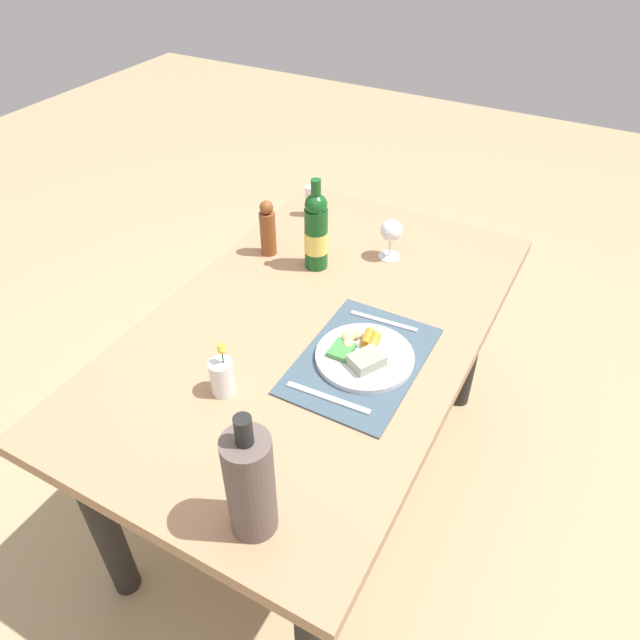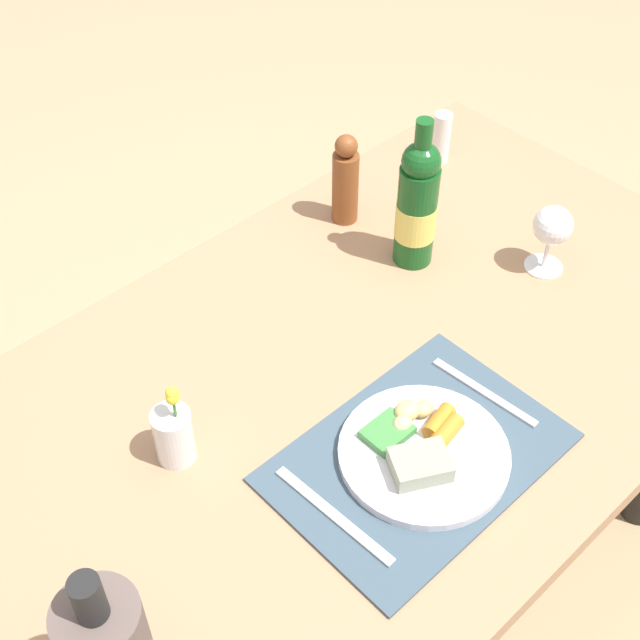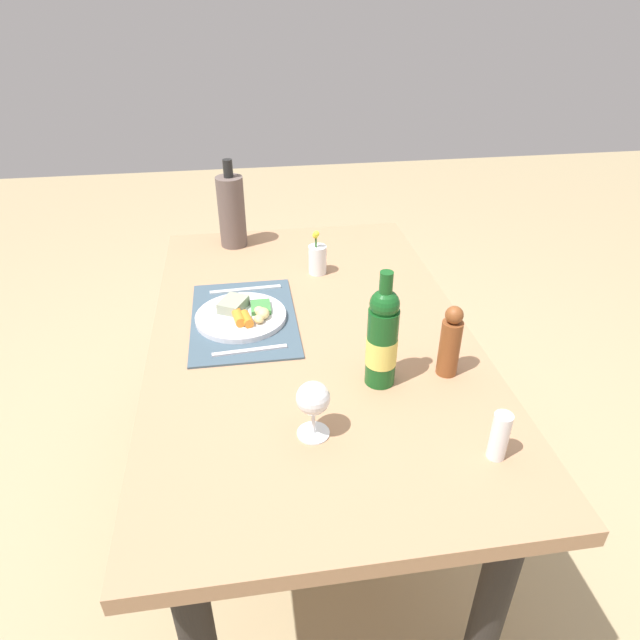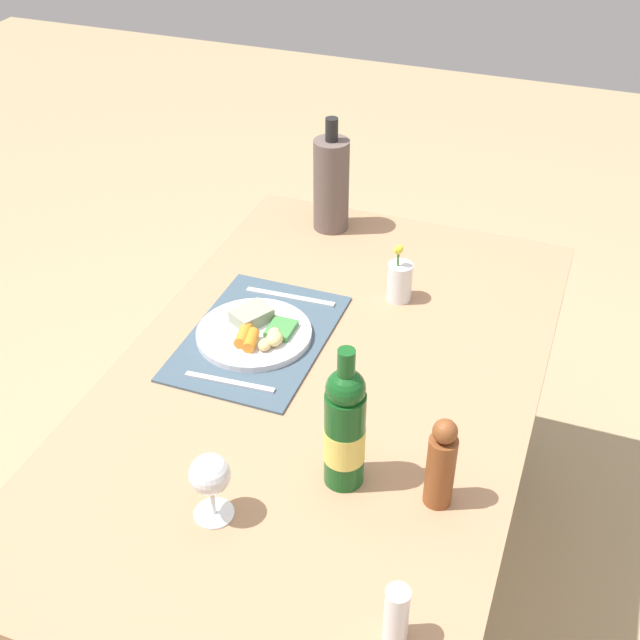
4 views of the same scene
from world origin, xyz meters
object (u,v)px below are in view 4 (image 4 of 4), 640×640
at_px(cooler_bottle, 331,184).
at_px(wine_glass, 210,477).
at_px(fork, 290,297).
at_px(knife, 230,382).
at_px(pepper_mill, 441,464).
at_px(flower_vase, 400,280).
at_px(wine_bottle, 345,428).
at_px(dinner_plate, 255,332).
at_px(dining_table, 321,418).
at_px(salt_shaker, 396,615).

distance_m(cooler_bottle, wine_glass, 1.02).
distance_m(fork, cooler_bottle, 0.38).
height_order(knife, pepper_mill, pepper_mill).
bearing_deg(fork, cooler_bottle, -178.43).
bearing_deg(flower_vase, fork, -68.34).
xyz_separation_m(cooler_bottle, flower_vase, (0.27, 0.27, -0.08)).
xyz_separation_m(cooler_bottle, pepper_mill, (0.85, 0.50, -0.04)).
bearing_deg(knife, wine_bottle, 57.93).
xyz_separation_m(dinner_plate, cooler_bottle, (-0.53, -0.01, 0.11)).
bearing_deg(dining_table, wine_bottle, 28.47).
distance_m(dining_table, cooler_bottle, 0.68).
height_order(cooler_bottle, flower_vase, cooler_bottle).
bearing_deg(wine_bottle, salt_shaker, 32.51).
bearing_deg(flower_vase, pepper_mill, 22.13).
relative_size(cooler_bottle, flower_vase, 2.05).
bearing_deg(fork, salt_shaker, 29.17).
relative_size(dinner_plate, salt_shaker, 2.34).
height_order(dinner_plate, flower_vase, flower_vase).
distance_m(dining_table, fork, 0.32).
relative_size(fork, knife, 1.12).
bearing_deg(dinner_plate, cooler_bottle, -178.67).
height_order(knife, wine_glass, wine_glass).
distance_m(fork, pepper_mill, 0.69).
relative_size(salt_shaker, wine_glass, 0.81).
relative_size(flower_vase, salt_shaker, 1.38).
bearing_deg(wine_glass, cooler_bottle, -171.69).
xyz_separation_m(dining_table, knife, (0.08, -0.17, 0.12)).
height_order(knife, cooler_bottle, cooler_bottle).
bearing_deg(knife, flower_vase, 146.72).
relative_size(dinner_plate, flower_vase, 1.70).
xyz_separation_m(knife, flower_vase, (-0.43, 0.24, 0.04)).
distance_m(salt_shaker, wine_glass, 0.38).
distance_m(knife, cooler_bottle, 0.70).
bearing_deg(fork, dinner_plate, -7.80).
distance_m(fork, wine_glass, 0.67).
relative_size(knife, wine_glass, 1.45).
distance_m(fork, flower_vase, 0.26).
relative_size(cooler_bottle, pepper_mill, 1.65).
bearing_deg(dining_table, cooler_bottle, -162.03).
xyz_separation_m(wine_bottle, pepper_mill, (-0.01, 0.17, -0.03)).
xyz_separation_m(cooler_bottle, wine_bottle, (0.86, 0.33, -0.01)).
bearing_deg(cooler_bottle, wine_bottle, 21.16).
height_order(knife, flower_vase, flower_vase).
xyz_separation_m(fork, flower_vase, (-0.09, 0.24, 0.04)).
relative_size(dining_table, wine_glass, 10.77).
height_order(fork, pepper_mill, pepper_mill).
relative_size(dining_table, dinner_plate, 5.67).
xyz_separation_m(cooler_bottle, wine_glass, (1.01, 0.15, -0.04)).
bearing_deg(fork, knife, -2.93).
xyz_separation_m(knife, wine_glass, (0.32, 0.12, 0.08)).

